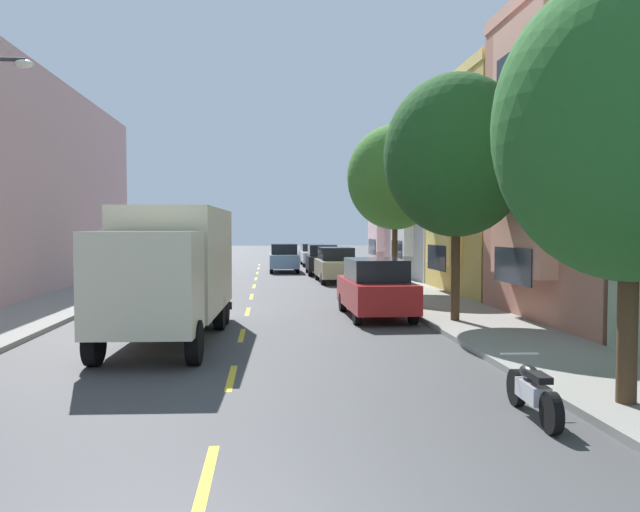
# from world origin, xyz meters

# --- Properties ---
(ground_plane) EXTENTS (160.00, 160.00, 0.00)m
(ground_plane) POSITION_xyz_m (0.00, 30.00, 0.00)
(ground_plane) COLOR #424244
(sidewalk_left) EXTENTS (3.20, 120.00, 0.14)m
(sidewalk_left) POSITION_xyz_m (-7.10, 28.00, 0.07)
(sidewalk_left) COLOR gray
(sidewalk_left) RESTS_ON ground_plane
(sidewalk_right) EXTENTS (3.20, 120.00, 0.14)m
(sidewalk_right) POSITION_xyz_m (7.10, 28.00, 0.07)
(sidewalk_right) COLOR gray
(sidewalk_right) RESTS_ON ground_plane
(lane_centerline_dashes) EXTENTS (0.14, 47.20, 0.01)m
(lane_centerline_dashes) POSITION_xyz_m (0.00, 24.50, 0.00)
(lane_centerline_dashes) COLOR yellow
(lane_centerline_dashes) RESTS_ON ground_plane
(townhouse_third_mustard) EXTENTS (10.84, 8.45, 9.67)m
(townhouse_third_mustard) POSITION_xyz_m (13.71, 21.97, 4.63)
(townhouse_third_mustard) COLOR tan
(townhouse_third_mustard) RESTS_ON ground_plane
(townhouse_fourth_dove_grey) EXTENTS (12.47, 8.45, 10.02)m
(townhouse_fourth_dove_grey) POSITION_xyz_m (14.52, 30.62, 4.81)
(townhouse_fourth_dove_grey) COLOR #A8A8AD
(townhouse_fourth_dove_grey) RESTS_ON ground_plane
(townhouse_fifth_rose) EXTENTS (12.78, 8.45, 9.73)m
(townhouse_fifth_rose) POSITION_xyz_m (14.68, 39.27, 4.66)
(townhouse_fifth_rose) COLOR #CC9E9E
(townhouse_fifth_rose) RESTS_ON ground_plane
(street_tree_nearest) EXTENTS (4.28, 4.28, 6.84)m
(street_tree_nearest) POSITION_xyz_m (6.40, 4.21, 4.52)
(street_tree_nearest) COLOR #47331E
(street_tree_nearest) RESTS_ON sidewalk_right
(street_tree_second) EXTENTS (4.38, 4.38, 7.45)m
(street_tree_second) POSITION_xyz_m (6.40, 13.42, 5.13)
(street_tree_second) COLOR #47331E
(street_tree_second) RESTS_ON sidewalk_right
(street_tree_third) EXTENTS (4.29, 4.29, 7.44)m
(street_tree_third) POSITION_xyz_m (6.40, 22.63, 5.23)
(street_tree_third) COLOR #47331E
(street_tree_third) RESTS_ON sidewalk_right
(delivery_box_truck) EXTENTS (2.68, 8.03, 3.47)m
(delivery_box_truck) POSITION_xyz_m (-1.79, 11.63, 1.96)
(delivery_box_truck) COLOR beige
(delivery_box_truck) RESTS_ON ground_plane
(parked_suv_black) EXTENTS (2.02, 4.83, 1.93)m
(parked_suv_black) POSITION_xyz_m (4.20, 35.26, 0.99)
(parked_suv_black) COLOR black
(parked_suv_black) RESTS_ON ground_plane
(parked_suv_teal) EXTENTS (1.98, 4.81, 1.93)m
(parked_suv_teal) POSITION_xyz_m (-4.41, 22.94, 0.99)
(parked_suv_teal) COLOR #195B60
(parked_suv_teal) RESTS_ON ground_plane
(parked_pickup_forest) EXTENTS (2.01, 5.30, 1.73)m
(parked_pickup_forest) POSITION_xyz_m (-4.32, 46.18, 0.83)
(parked_pickup_forest) COLOR #194C28
(parked_pickup_forest) RESTS_ON ground_plane
(parked_pickup_silver) EXTENTS (2.01, 5.30, 1.73)m
(parked_pickup_silver) POSITION_xyz_m (4.40, 45.43, 0.83)
(parked_pickup_silver) COLOR #B2B5BA
(parked_pickup_silver) RESTS_ON ground_plane
(parked_wagon_navy) EXTENTS (1.89, 4.73, 1.50)m
(parked_wagon_navy) POSITION_xyz_m (-4.23, 34.79, 0.80)
(parked_wagon_navy) COLOR navy
(parked_wagon_navy) RESTS_ON ground_plane
(parked_suv_champagne) EXTENTS (2.04, 4.83, 1.93)m
(parked_suv_champagne) POSITION_xyz_m (4.43, 29.13, 0.99)
(parked_suv_champagne) COLOR tan
(parked_suv_champagne) RESTS_ON ground_plane
(parked_suv_red) EXTENTS (2.04, 4.83, 1.93)m
(parked_suv_red) POSITION_xyz_m (4.26, 15.26, 0.99)
(parked_suv_red) COLOR #AD1E1E
(parked_suv_red) RESTS_ON ground_plane
(parked_wagon_charcoal) EXTENTS (1.89, 4.73, 1.50)m
(parked_wagon_charcoal) POSITION_xyz_m (4.49, 51.79, 0.80)
(parked_wagon_charcoal) COLOR #333338
(parked_wagon_charcoal) RESTS_ON ground_plane
(moving_sky_sedan) EXTENTS (1.95, 4.80, 1.93)m
(moving_sky_sedan) POSITION_xyz_m (1.80, 37.91, 0.99)
(moving_sky_sedan) COLOR #7A9EC6
(moving_sky_sedan) RESTS_ON ground_plane
(parked_motorcycle) EXTENTS (0.62, 2.05, 0.90)m
(parked_motorcycle) POSITION_xyz_m (4.75, 3.95, 0.41)
(parked_motorcycle) COLOR black
(parked_motorcycle) RESTS_ON ground_plane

